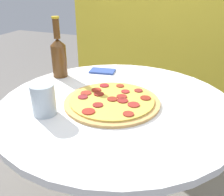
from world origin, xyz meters
TOP-DOWN VIEW (x-y plane):
  - table at (0.00, 0.00)m, footprint 0.86×0.86m
  - fence_panel at (0.00, 0.93)m, footprint 1.35×0.04m
  - pizza at (-0.01, -0.02)m, footprint 0.35×0.35m
  - beer_bottle at (-0.33, 0.15)m, footprint 0.07×0.07m
  - drinking_glass at (-0.19, -0.17)m, footprint 0.08×0.08m
  - napkin at (-0.18, 0.27)m, footprint 0.13×0.09m

SIDE VIEW (x-z plane):
  - table at x=0.00m, z-range 0.16..0.88m
  - napkin at x=-0.18m, z-range 0.72..0.73m
  - pizza at x=-0.01m, z-range 0.72..0.74m
  - drinking_glass at x=-0.19m, z-range 0.72..0.83m
  - fence_panel at x=0.00m, z-range 0.00..1.61m
  - beer_bottle at x=-0.33m, z-range 0.69..0.95m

